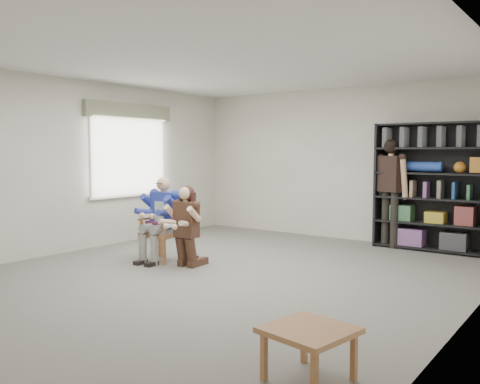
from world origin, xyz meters
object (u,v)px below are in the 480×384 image
Objects in this scene: bookshelf at (430,187)px; seated_man at (162,219)px; kneeling_woman at (185,227)px; side_table at (309,354)px; standing_man at (390,194)px; armchair at (162,229)px.

seated_man is at bearing -133.36° from bookshelf.
seated_man reaches higher than kneeling_woman.
seated_man is at bearing 148.66° from side_table.
seated_man is 0.69× the size of standing_man.
bookshelf reaches higher than side_table.
kneeling_woman is at bearing -15.36° from armchair.
bookshelf is 1.15× the size of standing_man.
standing_man is 3.26× the size of side_table.
armchair reaches higher than side_table.
bookshelf is at bearing 50.08° from kneeling_woman.
standing_man is (-0.63, -0.10, -0.14)m from bookshelf.
armchair is at bearing -133.36° from bookshelf.
seated_man is at bearing -108.66° from standing_man.
armchair is at bearing 148.66° from side_table.
side_table is at bearing -35.01° from armchair.
kneeling_woman is (0.58, -0.12, -0.05)m from seated_man.
kneeling_woman is at bearing -15.36° from seated_man.
armchair is at bearing -108.66° from standing_man.
standing_man is at bearing 57.09° from kneeling_woman.
seated_man is 0.59m from kneeling_woman.
side_table is (3.68, -2.24, -0.44)m from seated_man.
bookshelf is at bearing 28.13° from standing_man.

